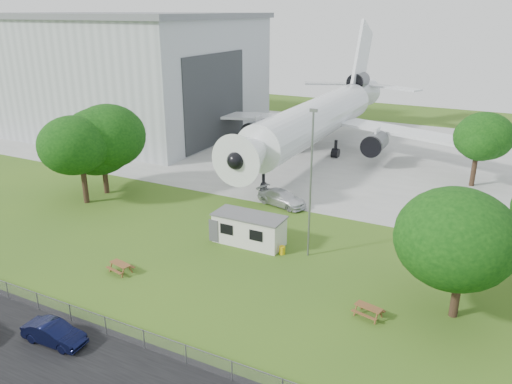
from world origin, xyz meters
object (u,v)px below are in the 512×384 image
at_px(hangar, 116,71).
at_px(site_cabin, 249,229).
at_px(picnic_west, 121,272).
at_px(airliner, 320,116).
at_px(picnic_east, 368,316).
at_px(car_centre_sedan, 54,333).

height_order(hangar, site_cabin, hangar).
distance_m(site_cabin, picnic_west, 11.16).
relative_size(airliner, picnic_west, 26.52).
xyz_separation_m(hangar, picnic_west, (34.40, -39.02, -9.41)).
height_order(picnic_east, car_centre_sedan, car_centre_sedan).
bearing_deg(site_cabin, picnic_east, -26.92).
xyz_separation_m(site_cabin, car_centre_sedan, (-4.01, -17.57, -0.64)).
height_order(hangar, picnic_east, hangar).
xyz_separation_m(picnic_east, car_centre_sedan, (-16.13, -11.41, 0.67)).
height_order(site_cabin, car_centre_sedan, site_cabin).
bearing_deg(picnic_east, picnic_west, -158.01).
height_order(hangar, car_centre_sedan, hangar).
height_order(hangar, picnic_west, hangar).
relative_size(airliner, car_centre_sedan, 11.66).
relative_size(site_cabin, picnic_east, 3.75).
bearing_deg(car_centre_sedan, picnic_east, -57.91).
distance_m(picnic_west, car_centre_sedan, 8.89).
relative_size(airliner, picnic_east, 26.52).
xyz_separation_m(picnic_west, car_centre_sedan, (2.40, -8.53, 0.67)).
bearing_deg(picnic_east, site_cabin, 166.22).
xyz_separation_m(hangar, site_cabin, (40.81, -29.98, -8.09)).
height_order(hangar, airliner, hangar).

